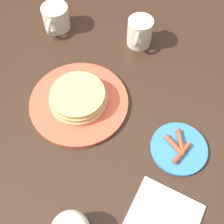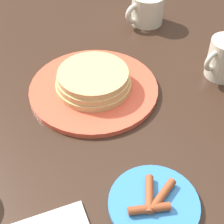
{
  "view_description": "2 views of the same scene",
  "coord_description": "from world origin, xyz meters",
  "px_view_note": "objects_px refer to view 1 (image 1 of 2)",
  "views": [
    {
      "loc": [
        0.43,
        0.23,
        1.46
      ],
      "look_at": [
        0.05,
        0.13,
        0.79
      ],
      "focal_mm": 45.0,
      "sensor_mm": 36.0,
      "label": 1
    },
    {
      "loc": [
        0.32,
        0.54,
        1.27
      ],
      "look_at": [
        0.05,
        0.13,
        0.79
      ],
      "focal_mm": 55.0,
      "sensor_mm": 36.0,
      "label": 2
    }
  ],
  "objects_px": {
    "pancake_plate": "(79,100)",
    "creamer_pitcher": "(140,31)",
    "coffee_mug": "(56,18)",
    "side_plate_bacon": "(179,148)"
  },
  "relations": [
    {
      "from": "side_plate_bacon",
      "to": "creamer_pitcher",
      "type": "xyz_separation_m",
      "value": [
        -0.35,
        -0.19,
        0.04
      ]
    },
    {
      "from": "pancake_plate",
      "to": "side_plate_bacon",
      "type": "height_order",
      "value": "pancake_plate"
    },
    {
      "from": "pancake_plate",
      "to": "coffee_mug",
      "type": "relative_size",
      "value": 2.41
    },
    {
      "from": "coffee_mug",
      "to": "creamer_pitcher",
      "type": "relative_size",
      "value": 0.97
    },
    {
      "from": "pancake_plate",
      "to": "creamer_pitcher",
      "type": "bearing_deg",
      "value": 157.73
    },
    {
      "from": "side_plate_bacon",
      "to": "creamer_pitcher",
      "type": "distance_m",
      "value": 0.4
    },
    {
      "from": "side_plate_bacon",
      "to": "coffee_mug",
      "type": "distance_m",
      "value": 0.59
    },
    {
      "from": "pancake_plate",
      "to": "side_plate_bacon",
      "type": "bearing_deg",
      "value": 77.19
    },
    {
      "from": "pancake_plate",
      "to": "creamer_pitcher",
      "type": "relative_size",
      "value": 2.34
    },
    {
      "from": "pancake_plate",
      "to": "creamer_pitcher",
      "type": "xyz_separation_m",
      "value": [
        -0.28,
        0.12,
        0.03
      ]
    }
  ]
}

